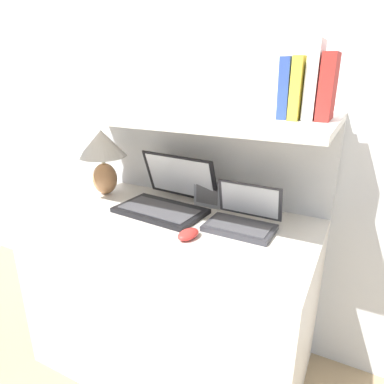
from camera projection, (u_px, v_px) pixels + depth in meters
name	position (u px, v px, depth m)	size (l,w,h in m)	color
wall_back	(209.00, 103.00, 1.60)	(6.00, 0.05, 2.40)	silver
desk	(171.00, 296.00, 1.56)	(1.20, 0.63, 0.75)	silver
back_riser	(203.00, 226.00, 1.77)	(1.20, 0.04, 1.17)	silver
shelf	(176.00, 114.00, 1.34)	(1.20, 0.57, 0.03)	silver
table_lamp	(103.00, 152.00, 1.67)	(0.23, 0.23, 0.32)	#B27A4C
laptop_large	(167.00, 199.00, 1.53)	(0.41, 0.34, 0.23)	black
laptop_small	(243.00, 219.00, 1.36)	(0.27, 0.21, 0.17)	#333338
computer_mouse	(188.00, 234.00, 1.28)	(0.08, 0.11, 0.04)	red
router_box	(209.00, 193.00, 1.57)	(0.13, 0.06, 0.13)	gray
book_red	(328.00, 87.00, 1.07)	(0.04, 0.13, 0.20)	#A82823
book_white	(314.00, 80.00, 1.08)	(0.04, 0.13, 0.24)	silver
book_yellow	(300.00, 88.00, 1.11)	(0.03, 0.17, 0.19)	gold
book_blue	(288.00, 88.00, 1.12)	(0.04, 0.14, 0.19)	#284293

